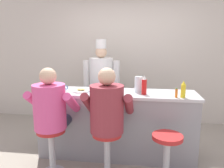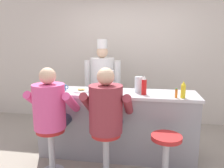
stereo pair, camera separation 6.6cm
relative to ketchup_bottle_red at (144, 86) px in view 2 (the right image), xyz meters
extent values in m
plane|color=#9E9384|center=(-0.38, -0.21, -1.08)|extent=(20.00, 20.00, 0.00)
cube|color=beige|center=(-0.38, 1.64, 0.27)|extent=(10.00, 0.06, 2.70)
cube|color=gray|center=(-0.38, 0.09, -0.62)|extent=(2.21, 0.57, 0.92)
cube|color=#BCBCC1|center=(-0.38, 0.09, -0.14)|extent=(2.26, 0.60, 0.04)
cylinder|color=red|center=(0.00, 0.00, -0.02)|extent=(0.07, 0.07, 0.20)
cone|color=white|center=(0.00, 0.00, 0.11)|extent=(0.06, 0.06, 0.06)
cylinder|color=yellow|center=(0.50, -0.11, -0.04)|extent=(0.06, 0.06, 0.17)
cone|color=yellow|center=(0.50, -0.11, 0.07)|extent=(0.05, 0.05, 0.05)
cylinder|color=orange|center=(0.41, -0.12, -0.07)|extent=(0.03, 0.03, 0.11)
cylinder|color=#287F2D|center=(0.41, -0.12, 0.00)|extent=(0.02, 0.02, 0.01)
cylinder|color=silver|center=(-0.08, 0.13, -0.01)|extent=(0.11, 0.11, 0.22)
cube|color=silver|center=(-0.01, 0.13, 0.00)|extent=(0.01, 0.01, 0.13)
cylinder|color=white|center=(-0.90, 0.05, -0.11)|extent=(0.26, 0.26, 0.02)
ellipsoid|color=#E0BC60|center=(-0.90, 0.05, -0.09)|extent=(0.12, 0.09, 0.03)
cylinder|color=#4C7FB7|center=(-0.66, 0.04, -0.09)|extent=(0.15, 0.15, 0.06)
cylinder|color=beige|center=(-1.20, -0.14, -0.08)|extent=(0.09, 0.09, 0.09)
torus|color=beige|center=(-1.14, -0.14, -0.07)|extent=(0.06, 0.02, 0.06)
cylinder|color=#4C7AB2|center=(-1.19, 0.07, -0.08)|extent=(0.08, 0.08, 0.09)
torus|color=#4C7AB2|center=(-1.13, 0.07, -0.07)|extent=(0.06, 0.02, 0.06)
cylinder|color=#B7BABF|center=(-0.46, 0.04, 0.03)|extent=(0.09, 0.09, 0.31)
cylinder|color=silver|center=(-0.46, 0.04, 0.19)|extent=(0.09, 0.09, 0.01)
cylinder|color=#B2B5BA|center=(-1.14, -0.51, -0.78)|extent=(0.08, 0.08, 0.57)
cylinder|color=red|center=(-1.14, -0.51, -0.50)|extent=(0.35, 0.35, 0.05)
cylinder|color=#33384C|center=(-1.23, -0.31, -0.46)|extent=(0.15, 0.39, 0.15)
cylinder|color=#33384C|center=(-1.04, -0.31, -0.46)|extent=(0.15, 0.39, 0.15)
cylinder|color=#E54C8C|center=(-1.14, -0.51, -0.20)|extent=(0.39, 0.39, 0.55)
cylinder|color=#E54C8C|center=(-1.38, -0.40, -0.17)|extent=(0.10, 0.42, 0.34)
cylinder|color=#E54C8C|center=(-0.89, -0.40, -0.17)|extent=(0.10, 0.42, 0.34)
sphere|color=#DBB28E|center=(-1.14, -0.51, 0.18)|extent=(0.20, 0.20, 0.20)
cylinder|color=#B2B5BA|center=(-0.43, -0.51, -0.78)|extent=(0.08, 0.08, 0.57)
cylinder|color=red|center=(-0.43, -0.51, -0.50)|extent=(0.35, 0.35, 0.05)
cylinder|color=#33384C|center=(-0.53, -0.31, -0.46)|extent=(0.15, 0.40, 0.15)
cylinder|color=#33384C|center=(-0.33, -0.31, -0.46)|extent=(0.15, 0.40, 0.15)
cylinder|color=maroon|center=(-0.43, -0.51, -0.19)|extent=(0.40, 0.40, 0.56)
cylinder|color=maroon|center=(-0.68, -0.40, -0.16)|extent=(0.10, 0.43, 0.34)
cylinder|color=maroon|center=(-0.18, -0.40, -0.16)|extent=(0.10, 0.43, 0.34)
sphere|color=#DBB28E|center=(-0.43, -0.51, 0.19)|extent=(0.21, 0.21, 0.21)
cylinder|color=#B2B5BA|center=(0.28, -0.51, -0.78)|extent=(0.08, 0.08, 0.57)
cylinder|color=red|center=(0.28, -0.51, -0.50)|extent=(0.35, 0.35, 0.05)
cube|color=#232328|center=(-0.77, 0.92, -0.68)|extent=(0.33, 0.18, 0.79)
cube|color=white|center=(-0.77, 0.87, -0.53)|extent=(0.30, 0.02, 0.48)
cylinder|color=white|center=(-0.77, 0.92, 0.01)|extent=(0.43, 0.43, 0.59)
sphere|color=#DBB28E|center=(-0.77, 0.92, 0.41)|extent=(0.20, 0.20, 0.20)
cylinder|color=white|center=(-0.77, 0.92, 0.55)|extent=(0.18, 0.18, 0.16)
cylinder|color=white|center=(-1.04, 0.92, 0.01)|extent=(0.12, 0.12, 0.51)
cylinder|color=white|center=(-0.49, 0.92, 0.01)|extent=(0.12, 0.12, 0.51)
camera|label=1|loc=(-0.02, -2.93, 0.57)|focal=35.00mm
camera|label=2|loc=(0.04, -2.92, 0.57)|focal=35.00mm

